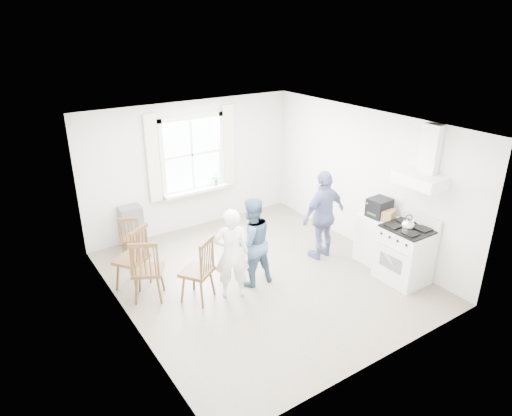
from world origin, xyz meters
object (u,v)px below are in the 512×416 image
Objects in this scene: windsor_chair_a at (136,251)px; person_mid at (251,242)px; gas_stove at (405,253)px; windsor_chair_b at (146,265)px; person_left at (232,254)px; person_right at (324,215)px; windsor_chair_c at (203,263)px; stereo_stack at (379,208)px; low_cabinet at (375,238)px.

person_mid reaches higher than windsor_chair_a.
windsor_chair_b is at bearing 155.42° from gas_stove.
person_mid is at bearing 148.55° from gas_stove.
person_left is (1.16, -0.55, 0.09)m from windsor_chair_b.
person_right is (3.18, -0.37, 0.18)m from windsor_chair_b.
person_right is at bearing 1.68° from windsor_chair_c.
person_right reaches higher than gas_stove.
person_left is at bearing -14.51° from windsor_chair_c.
person_right is at bearing -150.19° from person_left.
stereo_stack is at bearing 165.91° from person_mid.
person_left is 0.48m from person_mid.
person_right reaches higher than windsor_chair_a.
gas_stove is 4.33m from windsor_chair_a.
gas_stove is 3.30m from windsor_chair_c.
windsor_chair_a is at bearing -25.78° from person_mid.
windsor_chair_b is 0.85m from windsor_chair_c.
stereo_stack reaches higher than low_cabinet.
windsor_chair_b is 0.99× the size of windsor_chair_c.
low_cabinet is 4.09m from windsor_chair_a.
person_right reaches higher than windsor_chair_b.
stereo_stack is 0.23× the size of person_right.
person_right is (1.56, 0.04, 0.07)m from person_mid.
gas_stove reaches higher than windsor_chair_c.
low_cabinet is 2.73m from person_left.
gas_stove is at bearing -30.15° from windsor_chair_a.
windsor_chair_c is (-3.07, 0.62, -0.41)m from stereo_stack.
person_right is at bearing -14.58° from windsor_chair_a.
gas_stove is at bearing 151.11° from person_mid.
gas_stove is 1.05× the size of windsor_chair_c.
gas_stove is 0.75× the size of person_mid.
person_mid is 0.91× the size of person_right.
windsor_chair_c is 2.45m from person_right.
person_mid is at bearing 164.54° from low_cabinet.
low_cabinet is 3.16m from windsor_chair_c.
person_left is (-2.67, 0.47, 0.29)m from low_cabinet.
windsor_chair_a is at bearing 158.87° from low_cabinet.
windsor_chair_b is at bearing -0.83° from person_left.
person_right is (2.01, 0.18, 0.09)m from person_left.
gas_stove is at bearing -93.16° from stereo_stack.
windsor_chair_a is 1.03× the size of windsor_chair_b.
person_right reaches higher than low_cabinet.
person_mid is at bearing -28.34° from windsor_chair_a.
person_left is 2.02m from person_right.
low_cabinet is 3.97m from windsor_chair_b.
stereo_stack is 2.70m from person_left.
stereo_stack is 0.36× the size of windsor_chair_c.
low_cabinet is at bearing 84.32° from gas_stove.
stereo_stack is 0.36× the size of windsor_chair_b.
person_left is at bearing -25.42° from windsor_chair_b.
gas_stove is at bearing -179.62° from person_left.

